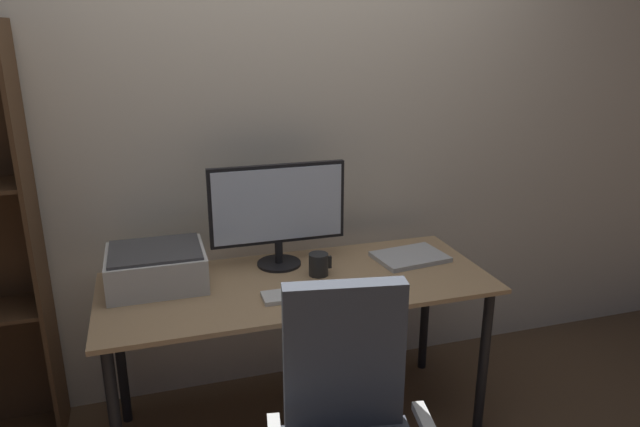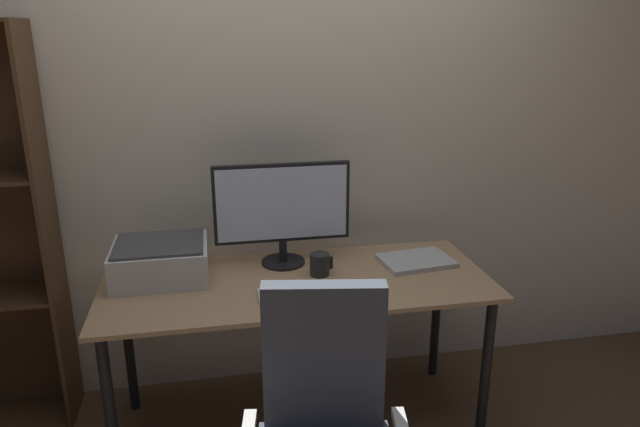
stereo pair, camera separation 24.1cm
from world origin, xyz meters
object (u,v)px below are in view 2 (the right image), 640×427
Objects in this scene: monitor at (282,207)px; laptop at (416,261)px; mouse at (347,288)px; printer at (161,260)px; desk at (298,298)px; coffee_mug at (320,264)px; keyboard at (294,293)px.

laptop is at bearing -10.58° from monitor.
monitor reaches higher than laptop.
printer is (-0.76, 0.30, 0.06)m from mouse.
coffee_mug is at bearing 19.72° from desk.
printer is (-0.54, 0.28, 0.07)m from keyboard.
monitor is (-0.04, 0.20, 0.35)m from desk.
coffee_mug reaches higher than desk.
monitor reaches higher than mouse.
mouse is (0.18, -0.16, 0.10)m from desk.
printer reaches higher than laptop.
keyboard is 0.91× the size of laptop.
laptop reaches higher than keyboard.
keyboard is (-0.00, -0.34, -0.26)m from monitor.
monitor is at bearing 90.23° from keyboard.
desk is 17.30× the size of mouse.
mouse is at bearing -2.44° from keyboard.
printer reaches higher than desk.
printer is (-0.54, -0.06, -0.19)m from monitor.
desk is 16.32× the size of coffee_mug.
monitor is 0.43m from keyboard.
coffee_mug is at bearing -8.61° from printer.
printer is (-1.14, 0.06, 0.07)m from laptop.
printer is at bearing 166.26° from desk.
desk is 0.26m from mouse.
mouse reaches higher than desk.
mouse is 0.45m from laptop.
laptop is at bearing 5.91° from coffee_mug.
keyboard is at bearing -128.22° from coffee_mug.
desk is at bearing -79.87° from monitor.
mouse is (0.22, -0.01, 0.01)m from keyboard.
desk is 0.41m from monitor.
desk is 0.58m from laptop.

